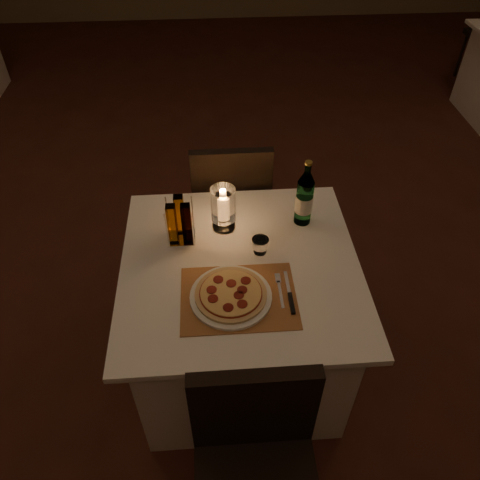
{
  "coord_description": "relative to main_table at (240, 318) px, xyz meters",
  "views": [
    {
      "loc": [
        -0.02,
        -1.64,
        2.16
      ],
      "look_at": [
        0.08,
        -0.28,
        0.86
      ],
      "focal_mm": 35.0,
      "sensor_mm": 36.0,
      "label": 1
    }
  ],
  "objects": [
    {
      "name": "fork",
      "position": [
        0.14,
        -0.15,
        0.37
      ],
      "size": [
        0.02,
        0.18,
        0.0
      ],
      "color": "silver",
      "rests_on": "placemat"
    },
    {
      "name": "water_bottle",
      "position": [
        0.3,
        0.25,
        0.5
      ],
      "size": [
        0.08,
        0.08,
        0.32
      ],
      "color": "#59A66C",
      "rests_on": "main_table"
    },
    {
      "name": "chair_near",
      "position": [
        0.0,
        -0.71,
        0.18
      ],
      "size": [
        0.42,
        0.42,
        0.9
      ],
      "color": "black",
      "rests_on": "ground"
    },
    {
      "name": "pizza",
      "position": [
        -0.05,
        -0.18,
        0.39
      ],
      "size": [
        0.28,
        0.28,
        0.02
      ],
      "color": "#D8B77F",
      "rests_on": "plate"
    },
    {
      "name": "plate",
      "position": [
        -0.05,
        -0.18,
        0.38
      ],
      "size": [
        0.32,
        0.32,
        0.01
      ],
      "primitive_type": "cylinder",
      "color": "white",
      "rests_on": "placemat"
    },
    {
      "name": "main_table",
      "position": [
        0.0,
        0.0,
        0.0
      ],
      "size": [
        1.0,
        1.0,
        0.74
      ],
      "color": "white",
      "rests_on": "ground"
    },
    {
      "name": "knife",
      "position": [
        0.18,
        -0.21,
        0.37
      ],
      "size": [
        0.02,
        0.22,
        0.01
      ],
      "color": "black",
      "rests_on": "placemat"
    },
    {
      "name": "tumbler",
      "position": [
        0.09,
        0.07,
        0.4
      ],
      "size": [
        0.07,
        0.07,
        0.07
      ],
      "primitive_type": null,
      "color": "white",
      "rests_on": "main_table"
    },
    {
      "name": "placemat",
      "position": [
        -0.02,
        -0.18,
        0.37
      ],
      "size": [
        0.45,
        0.34,
        0.0
      ],
      "primitive_type": "cube",
      "color": "#A36638",
      "rests_on": "main_table"
    },
    {
      "name": "chair_far",
      "position": [
        0.0,
        0.71,
        0.18
      ],
      "size": [
        0.42,
        0.42,
        0.9
      ],
      "color": "black",
      "rests_on": "ground"
    },
    {
      "name": "floor",
      "position": [
        -0.08,
        0.3,
        -0.38
      ],
      "size": [
        8.0,
        10.0,
        0.02
      ],
      "primitive_type": "cube",
      "color": "#4D2118",
      "rests_on": "ground"
    },
    {
      "name": "hurricane_candle",
      "position": [
        -0.06,
        0.24,
        0.49
      ],
      "size": [
        0.11,
        0.11,
        0.21
      ],
      "color": "white",
      "rests_on": "main_table"
    },
    {
      "name": "cruet_caddy",
      "position": [
        -0.25,
        0.17,
        0.46
      ],
      "size": [
        0.12,
        0.12,
        0.21
      ],
      "color": "white",
      "rests_on": "main_table"
    }
  ]
}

